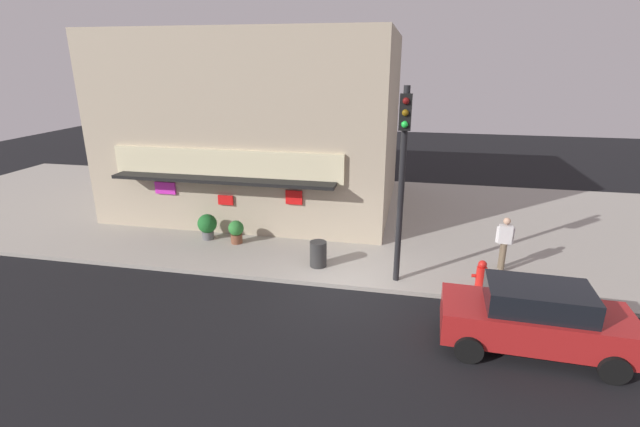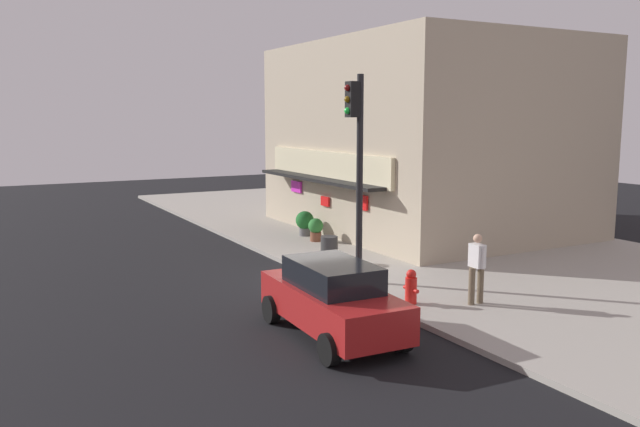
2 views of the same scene
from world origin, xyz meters
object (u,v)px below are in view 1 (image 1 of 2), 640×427
Objects in this scene: trash_can at (318,254)px; parked_car_red at (535,318)px; traffic_light at (403,163)px; pedestrian at (504,242)px; potted_plant_by_window at (207,225)px; potted_plant_by_doorway at (236,231)px; fire_hydrant at (481,275)px.

trash_can is 6.62m from parked_car_red.
parked_car_red is at bearing -38.81° from traffic_light.
trash_can is (-2.52, 0.58, -3.21)m from traffic_light.
traffic_light is 6.83× the size of trash_can.
potted_plant_by_window is at bearing 176.80° from pedestrian.
potted_plant_by_window is (-10.27, 0.57, -0.42)m from pedestrian.
pedestrian reaches higher than trash_can.
fire_hydrant is at bearing -12.25° from potted_plant_by_doorway.
pedestrian is 2.05× the size of potted_plant_by_doorway.
potted_plant_by_window is at bearing 155.58° from parked_car_red.
trash_can is at bearing 151.02° from parked_car_red.
potted_plant_by_doorway reaches higher than trash_can.
potted_plant_by_doorway is 1.21m from potted_plant_by_window.
parked_car_red is (3.27, -2.63, -2.93)m from traffic_light.
potted_plant_by_window reaches higher than fire_hydrant.
pedestrian reaches higher than potted_plant_by_window.
parked_car_red is (10.30, -4.68, 0.16)m from potted_plant_by_window.
potted_plant_by_doorway is 0.89× the size of potted_plant_by_window.
parked_car_red is (0.03, -4.10, -0.25)m from pedestrian.
fire_hydrant reaches higher than potted_plant_by_doorway.
potted_plant_by_doorway is (-5.84, 1.89, -3.16)m from traffic_light.
traffic_light is 4.04m from fire_hydrant.
fire_hydrant is 1.69m from pedestrian.
pedestrian is 9.10m from potted_plant_by_doorway.
parked_car_red is at bearing -24.42° from potted_plant_by_window.
fire_hydrant is 1.03× the size of trash_can.
traffic_light is 7.95m from potted_plant_by_window.
potted_plant_by_window is at bearing 172.21° from potted_plant_by_doorway.
traffic_light is 4.12m from trash_can.
trash_can is at bearing 167.13° from traffic_light.
parked_car_red is (9.11, -4.52, 0.23)m from potted_plant_by_doorway.
potted_plant_by_doorway is 10.17m from parked_car_red.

